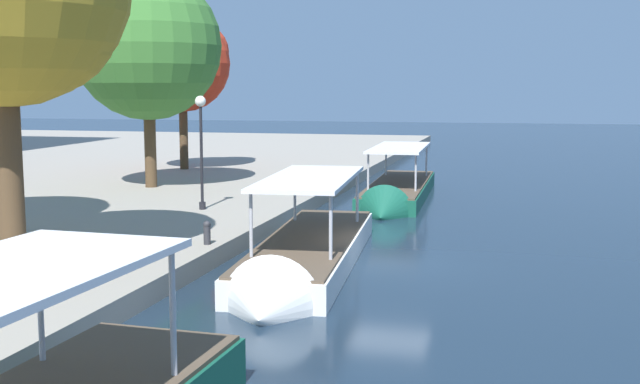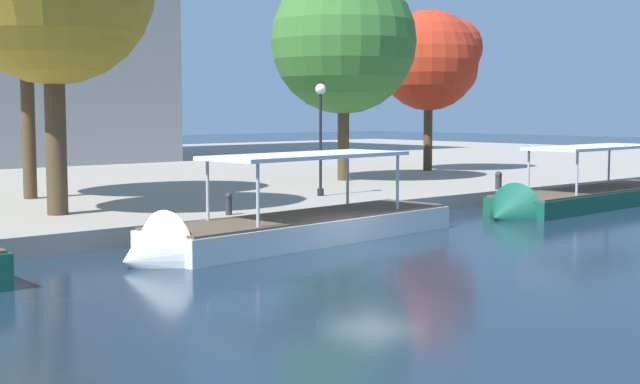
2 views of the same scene
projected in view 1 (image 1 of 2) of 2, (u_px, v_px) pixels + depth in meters
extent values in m
plane|color=#192838|center=(390.00, 265.00, 24.52)|extent=(220.00, 220.00, 0.00)
cylinder|color=#B2B2B7|center=(173.00, 313.00, 12.28)|extent=(0.10, 0.10, 2.03)
cylinder|color=#B2B2B7|center=(40.00, 301.00, 12.97)|extent=(0.10, 0.10, 2.03)
cube|color=silver|center=(310.00, 258.00, 24.63)|extent=(11.56, 3.72, 1.16)
cone|color=silver|center=(265.00, 312.00, 18.58)|extent=(1.60, 2.61, 2.51)
cube|color=brown|center=(310.00, 238.00, 24.55)|extent=(11.32, 3.56, 0.08)
cylinder|color=#B2B2B7|center=(331.00, 227.00, 21.19)|extent=(0.10, 0.10, 1.81)
cylinder|color=#B2B2B7|center=(251.00, 225.00, 21.54)|extent=(0.10, 0.10, 1.81)
cylinder|color=#B2B2B7|center=(357.00, 196.00, 27.30)|extent=(0.10, 0.10, 1.81)
cylinder|color=#B2B2B7|center=(295.00, 195.00, 27.66)|extent=(0.10, 0.10, 1.81)
cube|color=silver|center=(310.00, 178.00, 24.30)|extent=(7.24, 3.14, 0.12)
cube|color=#14513D|center=(399.00, 195.00, 39.74)|extent=(12.22, 3.23, 1.18)
cone|color=#14513D|center=(382.00, 216.00, 33.37)|extent=(1.49, 2.55, 2.50)
cube|color=brown|center=(399.00, 183.00, 39.66)|extent=(11.98, 3.08, 0.08)
cylinder|color=#B2B2B7|center=(416.00, 173.00, 36.08)|extent=(0.10, 0.10, 1.71)
cylinder|color=#B2B2B7|center=(368.00, 172.00, 36.54)|extent=(0.10, 0.10, 1.71)
cylinder|color=#B2B2B7|center=(427.00, 160.00, 42.55)|extent=(0.10, 0.10, 1.71)
cylinder|color=#B2B2B7|center=(386.00, 160.00, 43.01)|extent=(0.10, 0.10, 1.71)
cube|color=silver|center=(400.00, 148.00, 39.43)|extent=(7.61, 2.83, 0.12)
cylinder|color=#2D2D33|center=(322.00, 182.00, 38.64)|extent=(0.28, 0.28, 0.58)
sphere|color=#2D2D33|center=(322.00, 175.00, 38.59)|extent=(0.31, 0.31, 0.31)
cylinder|color=#2D2D33|center=(207.00, 235.00, 24.53)|extent=(0.22, 0.22, 0.57)
sphere|color=#2D2D33|center=(207.00, 225.00, 24.48)|extent=(0.24, 0.24, 0.24)
cylinder|color=black|center=(202.00, 158.00, 31.52)|extent=(0.12, 0.12, 4.18)
sphere|color=white|center=(200.00, 101.00, 31.23)|extent=(0.44, 0.44, 0.44)
cylinder|color=black|center=(202.00, 206.00, 31.77)|extent=(0.26, 0.26, 0.30)
cylinder|color=#4C3823|center=(10.00, 173.00, 21.05)|extent=(0.69, 0.69, 5.20)
sphere|color=olive|center=(37.00, 15.00, 20.63)|extent=(4.28, 4.28, 4.28)
cylinder|color=#4C3823|center=(184.00, 135.00, 47.74)|extent=(0.52, 0.52, 4.23)
sphere|color=#B22D19|center=(182.00, 64.00, 47.18)|extent=(5.83, 5.83, 5.83)
sphere|color=#B22D19|center=(202.00, 52.00, 48.26)|extent=(3.39, 3.39, 3.39)
sphere|color=#B22D19|center=(203.00, 74.00, 47.87)|extent=(3.00, 3.00, 3.00)
cylinder|color=#4C3823|center=(150.00, 145.00, 38.86)|extent=(0.58, 0.58, 4.24)
sphere|color=#38702D|center=(147.00, 46.00, 38.24)|extent=(7.28, 7.28, 7.28)
sphere|color=#38702D|center=(130.00, 24.00, 38.85)|extent=(3.69, 3.69, 3.69)
sphere|color=#38702D|center=(142.00, 47.00, 39.39)|extent=(3.76, 3.76, 3.76)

